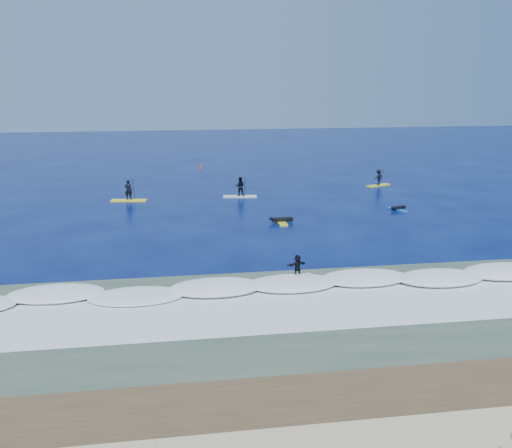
{
  "coord_description": "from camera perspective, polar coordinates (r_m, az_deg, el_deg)",
  "views": [
    {
      "loc": [
        -5.14,
        -37.5,
        10.74
      ],
      "look_at": [
        0.75,
        0.87,
        0.6
      ],
      "focal_mm": 40.0,
      "sensor_mm": 36.0,
      "label": 1
    }
  ],
  "objects": [
    {
      "name": "ground",
      "position": [
        39.35,
        -0.88,
        -1.2
      ],
      "size": [
        160.0,
        160.0,
        0.0
      ],
      "primitive_type": "plane",
      "color": "#030B41",
      "rests_on": "ground"
    },
    {
      "name": "sup_paddler_center",
      "position": [
        51.92,
        -1.62,
        3.59
      ],
      "size": [
        3.11,
        1.11,
        2.13
      ],
      "rotation": [
        0.0,
        0.0,
        -0.12
      ],
      "color": "silver",
      "rests_on": "ground"
    },
    {
      "name": "whitewater",
      "position": [
        27.24,
        2.91,
        -8.6
      ],
      "size": [
        34.0,
        5.0,
        0.02
      ],
      "primitive_type": "cube",
      "color": "silver",
      "rests_on": "ground"
    },
    {
      "name": "prone_paddler_near",
      "position": [
        42.95,
        2.54,
        0.36
      ],
      "size": [
        1.8,
        2.27,
        0.47
      ],
      "rotation": [
        0.0,
        0.0,
        1.58
      ],
      "color": "yellow",
      "rests_on": "ground"
    },
    {
      "name": "breaking_wave",
      "position": [
        29.97,
        1.75,
        -6.37
      ],
      "size": [
        40.0,
        6.0,
        0.3
      ],
      "primitive_type": "cube",
      "color": "white",
      "rests_on": "ground"
    },
    {
      "name": "prone_paddler_far",
      "position": [
        48.31,
        14.0,
        1.51
      ],
      "size": [
        1.45,
        1.93,
        0.39
      ],
      "rotation": [
        0.0,
        0.0,
        1.95
      ],
      "color": "blue",
      "rests_on": "ground"
    },
    {
      "name": "sup_paddler_right",
      "position": [
        58.53,
        12.15,
        4.47
      ],
      "size": [
        2.75,
        1.67,
        1.89
      ],
      "rotation": [
        0.0,
        0.0,
        0.4
      ],
      "color": "yellow",
      "rests_on": "ground"
    },
    {
      "name": "marker_buoy",
      "position": [
        68.18,
        -5.54,
        5.74
      ],
      "size": [
        0.26,
        0.26,
        0.62
      ],
      "rotation": [
        0.0,
        0.0,
        0.24
      ],
      "color": "red",
      "rests_on": "ground"
    },
    {
      "name": "sup_paddler_left",
      "position": [
        51.48,
        -12.62,
        3.02
      ],
      "size": [
        3.21,
        1.24,
        2.19
      ],
      "rotation": [
        0.0,
        0.0,
        -0.15
      ],
      "color": "yellow",
      "rests_on": "ground"
    },
    {
      "name": "wet_sand_strip",
      "position": [
        19.95,
        8.05,
        -18.1
      ],
      "size": [
        90.0,
        5.0,
        0.08
      ],
      "primitive_type": "cube",
      "color": "#473621",
      "rests_on": "ground"
    },
    {
      "name": "wave_surfer",
      "position": [
        30.74,
        4.16,
        -4.36
      ],
      "size": [
        1.87,
        1.03,
        1.31
      ],
      "rotation": [
        0.0,
        0.0,
        0.31
      ],
      "color": "white",
      "rests_on": "breaking_wave"
    },
    {
      "name": "shallow_water",
      "position": [
        26.34,
        3.35,
        -9.43
      ],
      "size": [
        90.0,
        13.0,
        0.01
      ],
      "primitive_type": "cube",
      "color": "#344739",
      "rests_on": "ground"
    }
  ]
}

